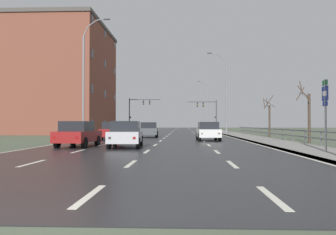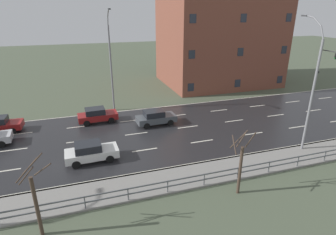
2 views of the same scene
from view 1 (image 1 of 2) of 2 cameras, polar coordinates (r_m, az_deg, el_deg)
ground_plane at (r=52.77m, az=0.46°, el=-2.64°), size 160.00×160.00×0.12m
road_asphalt_strip at (r=64.75m, az=0.82°, el=-2.28°), size 14.00×120.00×0.03m
sidewalk_right at (r=65.07m, az=8.27°, el=-2.22°), size 3.00×120.00×0.12m
guardrail at (r=30.90m, az=17.53°, el=-2.30°), size 0.07×39.26×1.00m
street_lamp_midground at (r=47.17m, az=9.29°, el=3.77°), size 2.61×0.24×10.97m
street_lamp_distant at (r=82.12m, az=6.38°, el=1.91°), size 2.33×0.24×11.46m
street_lamp_left_bank at (r=34.14m, az=-13.39°, el=6.03°), size 2.60×0.24×11.46m
highway_sign at (r=17.68m, az=24.30°, el=1.68°), size 0.09×0.68×3.47m
traffic_signal_right at (r=63.72m, az=6.67°, el=1.23°), size 5.37×0.36×5.67m
traffic_signal_left at (r=63.69m, az=-5.04°, el=1.49°), size 5.77×0.36×6.08m
car_far_right at (r=20.78m, az=-6.91°, el=-2.71°), size 2.03×4.20×1.57m
car_near_right at (r=36.33m, az=-3.14°, el=-2.00°), size 1.99×4.18×1.57m
car_far_left at (r=31.00m, az=-8.93°, el=-2.15°), size 1.97×4.17×1.57m
car_distant at (r=29.34m, az=6.55°, el=-2.22°), size 1.93×4.15×1.57m
car_mid_centre at (r=21.94m, az=-14.47°, el=-2.60°), size 2.00×4.18×1.57m
brick_building at (r=54.09m, az=-17.12°, el=5.89°), size 13.41×17.25×15.77m
bare_tree_near at (r=27.82m, az=21.89°, el=0.55°), size 1.05×1.85×4.67m
bare_tree_mid at (r=39.33m, az=16.18°, el=-0.07°), size 1.21×1.35×4.56m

